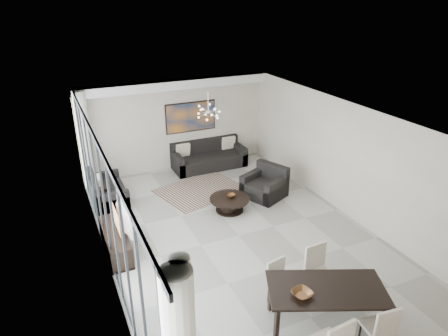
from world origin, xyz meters
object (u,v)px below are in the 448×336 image
television (120,218)px  dining_table (326,292)px  coffee_table (230,203)px  sofa_main (209,158)px  tv_console (115,241)px

television → dining_table: bearing=-146.9°
coffee_table → sofa_main: sofa_main is taller
coffee_table → sofa_main: (0.61, 2.90, 0.08)m
coffee_table → dining_table: (-0.23, -4.27, 0.52)m
coffee_table → television: television is taller
television → dining_table: television is taller
sofa_main → television: (-3.53, -3.48, 0.52)m
tv_console → television: television is taller
television → dining_table: 4.56m
sofa_main → dining_table: bearing=-96.7°
sofa_main → dining_table: (-0.85, -7.17, 0.44)m
tv_console → coffee_table: bearing=10.8°
tv_console → dining_table: size_ratio=0.75×
tv_console → television: (0.16, 0.01, 0.56)m
tv_console → dining_table: bearing=-52.3°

